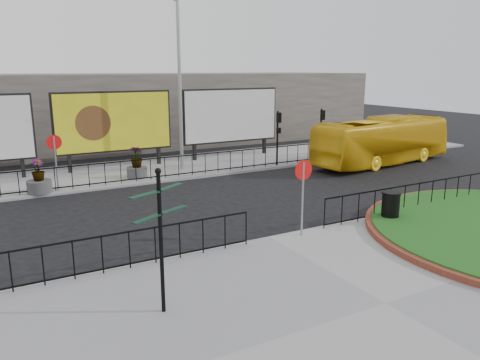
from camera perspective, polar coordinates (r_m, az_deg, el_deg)
ground at (r=15.14m, az=3.49°, el=-7.32°), size 90.00×90.00×0.00m
pavement_near at (r=11.59m, az=17.28°, el=-14.41°), size 30.00×10.00×0.12m
pavement_far at (r=25.66m, az=-11.00°, el=1.27°), size 44.00×6.00×0.12m
railing_near_left at (r=12.64m, az=-19.63°, el=-9.16°), size 10.00×0.10×1.10m
railing_near_right at (r=18.89m, az=20.94°, el=-1.84°), size 9.00×0.10×1.10m
railing_far at (r=23.39m, az=-6.66°, el=1.78°), size 18.00×0.10×1.10m
speed_sign_far at (r=21.76m, az=-21.64°, el=3.38°), size 0.64×0.07×2.47m
speed_sign_near at (r=14.81m, az=7.69°, el=-0.12°), size 0.64×0.07×2.47m
billboard_mid at (r=25.79m, az=-15.12°, el=6.83°), size 6.20×0.31×4.10m
billboard_right at (r=28.28m, az=-1.13°, el=7.83°), size 6.20×0.31×4.10m
lamp_post at (r=24.68m, az=-7.36°, el=12.09°), size 0.74×0.18×9.23m
signal_pole_a at (r=25.74m, az=4.67°, el=6.11°), size 0.22×0.26×3.00m
signal_pole_b at (r=27.50m, az=9.92°, el=6.43°), size 0.22×0.26×3.00m
building_backdrop at (r=34.89m, az=-16.37°, el=8.19°), size 40.00×10.00×5.00m
fingerpost_sign at (r=10.10m, az=-9.69°, el=-5.70°), size 1.45×0.89×3.25m
litter_bin at (r=17.11m, az=17.87°, el=-3.14°), size 0.65×0.65×1.08m
bus at (r=27.95m, az=17.00°, el=4.58°), size 9.82×3.43×2.68m
planter_a at (r=21.92m, az=-23.30°, el=-0.14°), size 1.04×1.04×1.49m
planter_b at (r=23.52m, az=-12.48°, el=1.68°), size 0.99×0.99×1.56m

